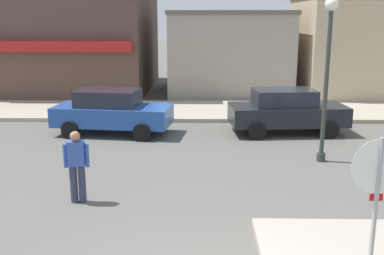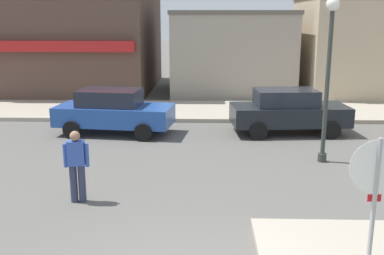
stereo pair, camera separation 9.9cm
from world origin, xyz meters
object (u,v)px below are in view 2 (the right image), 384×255
at_px(parked_car_second, 288,111).
at_px(pedestrian_crossing_near, 77,164).
at_px(stop_sign, 375,190).
at_px(lamp_post, 329,56).
at_px(parked_car_nearest, 114,111).

distance_m(parked_car_second, pedestrian_crossing_near, 8.47).
bearing_deg(parked_car_second, stop_sign, -92.44).
distance_m(lamp_post, parked_car_second, 3.90).
relative_size(parked_car_nearest, parked_car_second, 1.01).
height_order(parked_car_nearest, pedestrian_crossing_near, pedestrian_crossing_near).
bearing_deg(parked_car_second, lamp_post, -82.49).
height_order(stop_sign, parked_car_nearest, stop_sign).
relative_size(stop_sign, parked_car_nearest, 0.55).
distance_m(stop_sign, parked_car_nearest, 10.72).
relative_size(lamp_post, parked_car_second, 1.10).
xyz_separation_m(parked_car_nearest, pedestrian_crossing_near, (0.43, -6.06, 0.06)).
bearing_deg(parked_car_nearest, lamp_post, -24.58).
bearing_deg(lamp_post, pedestrian_crossing_near, -153.23).
xyz_separation_m(stop_sign, parked_car_second, (0.40, 9.28, -0.71)).
height_order(lamp_post, parked_car_nearest, lamp_post).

